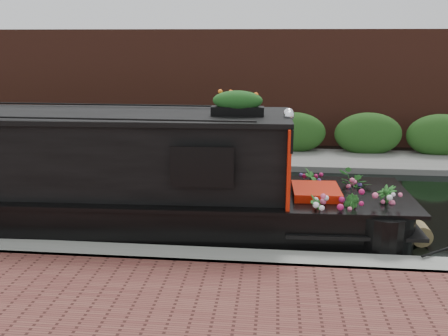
# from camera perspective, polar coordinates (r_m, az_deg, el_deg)

# --- Properties ---
(ground) EXTENTS (80.00, 80.00, 0.00)m
(ground) POSITION_cam_1_polar(r_m,az_deg,el_deg) (11.63, -2.10, -4.06)
(ground) COLOR black
(ground) RESTS_ON ground
(near_bank_coping) EXTENTS (40.00, 0.60, 0.50)m
(near_bank_coping) POSITION_cam_1_polar(r_m,az_deg,el_deg) (8.62, -5.23, -11.14)
(near_bank_coping) COLOR gray
(near_bank_coping) RESTS_ON ground
(far_bank_path) EXTENTS (40.00, 2.40, 0.34)m
(far_bank_path) POSITION_cam_1_polar(r_m,az_deg,el_deg) (15.63, 0.05, 0.90)
(far_bank_path) COLOR slate
(far_bank_path) RESTS_ON ground
(far_hedge) EXTENTS (40.00, 1.10, 2.80)m
(far_hedge) POSITION_cam_1_polar(r_m,az_deg,el_deg) (16.51, 0.37, 1.65)
(far_hedge) COLOR #25521B
(far_hedge) RESTS_ON ground
(far_brick_wall) EXTENTS (40.00, 1.00, 8.00)m
(far_brick_wall) POSITION_cam_1_polar(r_m,az_deg,el_deg) (18.55, 1.01, 3.13)
(far_brick_wall) COLOR #55281D
(far_brick_wall) RESTS_ON ground
(narrowboat) EXTENTS (13.08, 2.74, 3.06)m
(narrowboat) POSITION_cam_1_polar(r_m,az_deg,el_deg) (10.38, -18.38, -1.94)
(narrowboat) COLOR black
(narrowboat) RESTS_ON ground
(rope_fender) EXTENTS (0.39, 0.42, 0.39)m
(rope_fender) POSITION_cam_1_polar(r_m,az_deg,el_deg) (10.09, 21.44, -6.99)
(rope_fender) COLOR olive
(rope_fender) RESTS_ON ground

